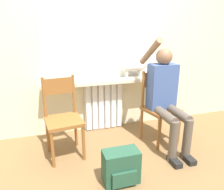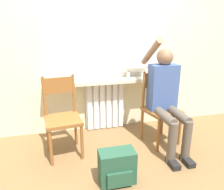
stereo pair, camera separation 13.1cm
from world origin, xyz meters
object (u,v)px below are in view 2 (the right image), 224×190
(person, at_px, (166,95))
(cat, at_px, (137,67))
(chair_left, at_px, (62,116))
(backpack, at_px, (117,167))
(chair_right, at_px, (160,107))

(person, xyz_separation_m, cat, (-0.16, 0.63, 0.23))
(chair_left, height_order, backpack, chair_left)
(cat, bearing_deg, chair_left, -155.24)
(cat, relative_size, backpack, 1.49)
(person, relative_size, cat, 2.60)
(backpack, bearing_deg, person, 35.15)
(chair_left, xyz_separation_m, person, (1.24, -0.13, 0.20))
(person, height_order, backpack, person)
(chair_left, height_order, person, person)
(person, height_order, cat, person)
(cat, distance_m, backpack, 1.51)
(chair_right, xyz_separation_m, cat, (-0.15, 0.50, 0.44))
(chair_left, bearing_deg, chair_right, -6.89)
(chair_left, xyz_separation_m, cat, (1.08, 0.50, 0.44))
(chair_right, distance_m, person, 0.24)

